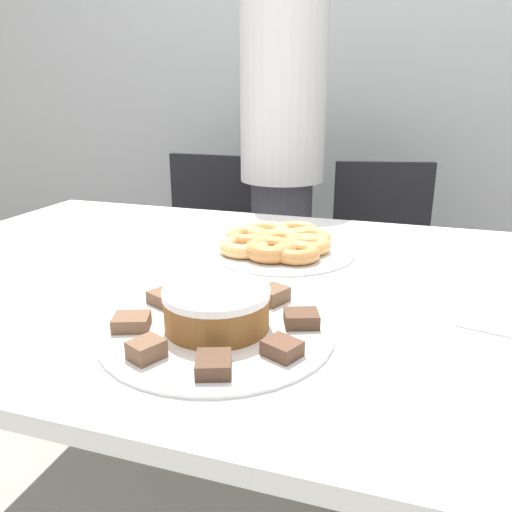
% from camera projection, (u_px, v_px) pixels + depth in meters
% --- Properties ---
extents(wall_back, '(8.00, 0.05, 2.60)m').
position_uv_depth(wall_back, '(356.00, 55.00, 2.38)').
color(wall_back, '#B2B7BC').
rests_on(wall_back, ground_plane).
extents(table, '(1.71, 1.09, 0.76)m').
position_uv_depth(table, '(247.00, 307.00, 1.09)').
color(table, white).
rests_on(table, ground_plane).
extents(person_standing, '(0.31, 0.31, 1.64)m').
position_uv_depth(person_standing, '(282.00, 165.00, 1.86)').
color(person_standing, '#383842').
rests_on(person_standing, ground_plane).
extents(office_chair_left, '(0.45, 0.45, 0.86)m').
position_uv_depth(office_chair_left, '(200.00, 263.00, 2.23)').
color(office_chair_left, black).
rests_on(office_chair_left, ground_plane).
extents(office_chair_right, '(0.53, 0.53, 0.86)m').
position_uv_depth(office_chair_right, '(383.00, 282.00, 2.00)').
color(office_chair_right, black).
rests_on(office_chair_right, ground_plane).
extents(plate_cake, '(0.38, 0.38, 0.01)m').
position_uv_depth(plate_cake, '(217.00, 329.00, 0.81)').
color(plate_cake, white).
rests_on(plate_cake, table).
extents(plate_donuts, '(0.35, 0.35, 0.01)m').
position_uv_depth(plate_donuts, '(282.00, 250.00, 1.21)').
color(plate_donuts, white).
rests_on(plate_donuts, table).
extents(frosted_cake, '(0.17, 0.17, 0.07)m').
position_uv_depth(frosted_cake, '(217.00, 308.00, 0.79)').
color(frosted_cake, brown).
rests_on(frosted_cake, plate_cake).
extents(lamington_0, '(0.06, 0.07, 0.02)m').
position_uv_depth(lamington_0, '(214.00, 364.00, 0.67)').
color(lamington_0, '#513828').
rests_on(lamington_0, plate_cake).
extents(lamington_1, '(0.06, 0.06, 0.02)m').
position_uv_depth(lamington_1, '(282.00, 348.00, 0.71)').
color(lamington_1, brown).
rests_on(lamington_1, plate_cake).
extents(lamington_2, '(0.07, 0.06, 0.02)m').
position_uv_depth(lamington_2, '(301.00, 319.00, 0.81)').
color(lamington_2, '#513828').
rests_on(lamington_2, plate_cake).
extents(lamington_3, '(0.06, 0.07, 0.03)m').
position_uv_depth(lamington_3, '(273.00, 295.00, 0.89)').
color(lamington_3, brown).
rests_on(lamington_3, plate_cake).
extents(lamington_4, '(0.07, 0.07, 0.02)m').
position_uv_depth(lamington_4, '(220.00, 288.00, 0.93)').
color(lamington_4, '#513828').
rests_on(lamington_4, plate_cake).
extents(lamington_5, '(0.07, 0.06, 0.02)m').
position_uv_depth(lamington_5, '(165.00, 298.00, 0.89)').
color(lamington_5, brown).
rests_on(lamington_5, plate_cake).
extents(lamington_6, '(0.07, 0.06, 0.02)m').
position_uv_depth(lamington_6, '(132.00, 322.00, 0.80)').
color(lamington_6, brown).
rests_on(lamington_6, plate_cake).
extents(lamington_7, '(0.06, 0.06, 0.03)m').
position_uv_depth(lamington_7, '(146.00, 349.00, 0.70)').
color(lamington_7, brown).
rests_on(lamington_7, plate_cake).
extents(donut_0, '(0.11, 0.11, 0.03)m').
position_uv_depth(donut_0, '(282.00, 241.00, 1.20)').
color(donut_0, '#D18E4C').
rests_on(donut_0, plate_donuts).
extents(donut_1, '(0.12, 0.12, 0.03)m').
position_uv_depth(donut_1, '(265.00, 232.00, 1.28)').
color(donut_1, '#E5AD66').
rests_on(donut_1, plate_donuts).
extents(donut_2, '(0.11, 0.11, 0.04)m').
position_uv_depth(donut_2, '(249.00, 238.00, 1.23)').
color(donut_2, '#D18E4C').
rests_on(donut_2, plate_donuts).
extents(donut_3, '(0.12, 0.12, 0.03)m').
position_uv_depth(donut_3, '(245.00, 246.00, 1.16)').
color(donut_3, '#E5AD66').
rests_on(donut_3, plate_donuts).
extents(donut_4, '(0.12, 0.12, 0.04)m').
position_uv_depth(donut_4, '(270.00, 250.00, 1.13)').
color(donut_4, '#C68447').
rests_on(donut_4, plate_donuts).
extents(donut_5, '(0.11, 0.11, 0.03)m').
position_uv_depth(donut_5, '(296.00, 253.00, 1.12)').
color(donut_5, '#C68447').
rests_on(donut_5, plate_donuts).
extents(donut_6, '(0.11, 0.11, 0.03)m').
position_uv_depth(donut_6, '(308.00, 245.00, 1.18)').
color(donut_6, tan).
rests_on(donut_6, plate_donuts).
extents(donut_7, '(0.12, 0.12, 0.03)m').
position_uv_depth(donut_7, '(307.00, 238.00, 1.23)').
color(donut_7, tan).
rests_on(donut_7, plate_donuts).
extents(donut_8, '(0.11, 0.11, 0.03)m').
position_uv_depth(donut_8, '(296.00, 231.00, 1.30)').
color(donut_8, tan).
rests_on(donut_8, plate_donuts).
extents(napkin, '(0.14, 0.12, 0.01)m').
position_uv_depth(napkin, '(498.00, 322.00, 0.84)').
color(napkin, white).
rests_on(napkin, table).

